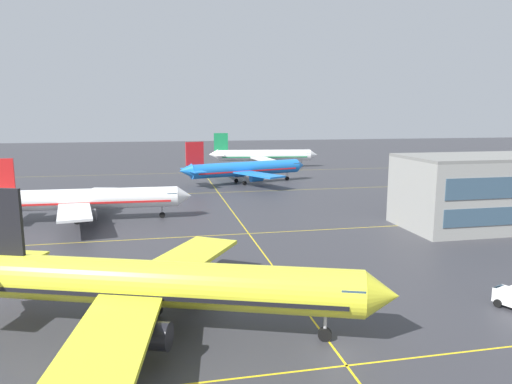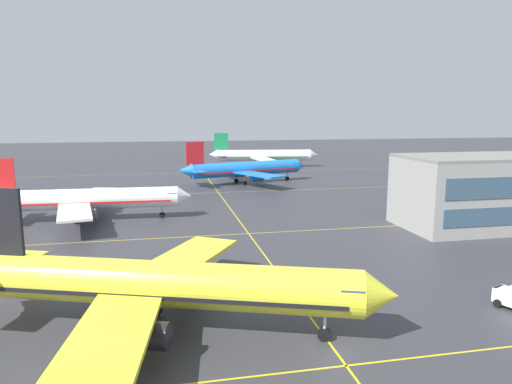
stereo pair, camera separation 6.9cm
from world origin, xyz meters
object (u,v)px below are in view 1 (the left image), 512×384
object	(u,v)px
airliner_far_left_stand	(263,155)
airliner_front_gate	(161,284)
airliner_second_row	(87,199)
airliner_third_row	(245,169)

from	to	relation	value
airliner_far_left_stand	airliner_front_gate	bearing A→B (deg)	-106.50
airliner_front_gate	airliner_second_row	bearing A→B (deg)	105.68
airliner_front_gate	airliner_second_row	distance (m)	47.89
airliner_front_gate	airliner_second_row	size ratio (longest dim) A/B	1.06
airliner_front_gate	airliner_far_left_stand	bearing A→B (deg)	73.50
airliner_second_row	airliner_third_row	xyz separation A→B (m)	(35.82, 38.54, 0.16)
airliner_second_row	airliner_third_row	distance (m)	52.62
airliner_front_gate	airliner_second_row	xyz separation A→B (m)	(-12.94, 46.10, -0.34)
airliner_second_row	airliner_front_gate	bearing A→B (deg)	-74.32
airliner_third_row	airliner_far_left_stand	bearing A→B (deg)	70.54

